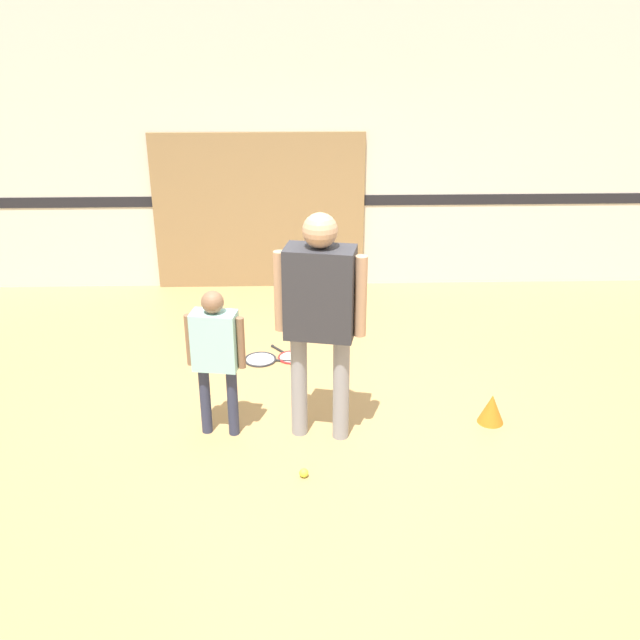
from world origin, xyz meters
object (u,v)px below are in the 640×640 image
(person_instructor, at_px, (320,305))
(tennis_ball_near_instructor, at_px, (304,473))
(person_student_left, at_px, (216,348))
(racket_second_spare, at_px, (291,357))
(racket_spare_on_floor, at_px, (262,359))
(tennis_ball_by_spare_racket, at_px, (237,354))
(training_cone, at_px, (491,409))

(person_instructor, bearing_deg, tennis_ball_near_instructor, -91.88)
(person_instructor, xyz_separation_m, person_student_left, (-0.78, 0.05, -0.36))
(person_instructor, relative_size, racket_second_spare, 3.88)
(racket_spare_on_floor, xyz_separation_m, tennis_ball_near_instructor, (0.38, -1.83, 0.02))
(tennis_ball_near_instructor, bearing_deg, person_instructor, 76.52)
(racket_second_spare, height_order, tennis_ball_near_instructor, tennis_ball_near_instructor)
(person_instructor, xyz_separation_m, tennis_ball_by_spare_racket, (-0.75, 1.35, -1.07))
(racket_second_spare, xyz_separation_m, tennis_ball_near_instructor, (0.11, -1.88, 0.02))
(person_student_left, xyz_separation_m, racket_spare_on_floor, (0.27, 1.23, -0.73))
(racket_second_spare, xyz_separation_m, training_cone, (1.61, -1.20, 0.11))
(person_instructor, relative_size, racket_spare_on_floor, 3.14)
(person_student_left, relative_size, tennis_ball_by_spare_racket, 18.03)
(racket_spare_on_floor, relative_size, tennis_ball_near_instructor, 8.57)
(person_student_left, distance_m, racket_spare_on_floor, 1.46)
(person_instructor, bearing_deg, training_cone, 17.35)
(person_instructor, relative_size, tennis_ball_near_instructor, 26.92)
(tennis_ball_near_instructor, xyz_separation_m, tennis_ball_by_spare_racket, (-0.62, 1.90, 0.00))
(person_student_left, height_order, training_cone, person_student_left)
(person_instructor, height_order, training_cone, person_instructor)
(racket_spare_on_floor, distance_m, tennis_ball_near_instructor, 1.87)
(person_instructor, distance_m, tennis_ball_near_instructor, 1.21)
(racket_spare_on_floor, bearing_deg, person_instructor, -58.67)
(racket_second_spare, bearing_deg, tennis_ball_by_spare_racket, 50.24)
(person_student_left, xyz_separation_m, tennis_ball_by_spare_racket, (0.03, 1.30, -0.70))
(racket_spare_on_floor, relative_size, training_cone, 2.31)
(person_student_left, distance_m, racket_second_spare, 1.57)
(tennis_ball_near_instructor, bearing_deg, racket_spare_on_floor, 101.60)
(person_instructor, distance_m, racket_spare_on_floor, 1.76)
(person_instructor, relative_size, tennis_ball_by_spare_racket, 26.92)
(training_cone, bearing_deg, racket_second_spare, 143.44)
(training_cone, bearing_deg, tennis_ball_near_instructor, -155.52)
(tennis_ball_by_spare_racket, bearing_deg, person_instructor, -60.92)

